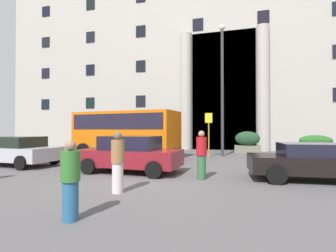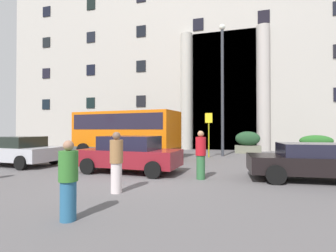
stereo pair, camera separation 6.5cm
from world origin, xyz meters
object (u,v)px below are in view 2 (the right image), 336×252
at_px(hedge_planter_east, 316,146).
at_px(pedestrian_woman_dark_dress, 201,155).
at_px(motorcycle_near_kerb, 37,152).
at_px(parked_hatchback_near, 319,161).
at_px(hedge_planter_entrance_left, 248,143).
at_px(parked_sedan_far, 130,154).
at_px(hedge_planter_far_west, 133,143).
at_px(orange_minibus, 126,130).
at_px(bus_stop_sign, 209,130).
at_px(parked_sedan_second, 17,151).
at_px(hedge_planter_far_east, 81,141).
at_px(motorcycle_far_end, 136,154).
at_px(pedestrian_man_crossing, 68,181).
at_px(pedestrian_woman_with_bag, 116,162).
at_px(lamppost_plaza_centre, 222,80).

xyz_separation_m(hedge_planter_east, pedestrian_woman_dark_dress, (-6.19, -9.90, 0.20)).
height_order(hedge_planter_east, motorcycle_near_kerb, hedge_planter_east).
distance_m(parked_hatchback_near, motorcycle_near_kerb, 13.85).
distance_m(hedge_planter_entrance_left, parked_sedan_far, 10.82).
bearing_deg(hedge_planter_far_west, hedge_planter_east, -2.00).
xyz_separation_m(orange_minibus, bus_stop_sign, (4.85, 1.53, 0.02)).
xyz_separation_m(bus_stop_sign, parked_hatchback_near, (4.39, -5.97, -1.02)).
distance_m(parked_hatchback_near, parked_sedan_second, 12.80).
relative_size(hedge_planter_far_east, hedge_planter_far_west, 0.86).
height_order(hedge_planter_far_west, pedestrian_woman_dark_dress, pedestrian_woman_dark_dress).
bearing_deg(parked_sedan_far, bus_stop_sign, 70.50).
xyz_separation_m(bus_stop_sign, motorcycle_far_end, (-3.33, -3.58, -1.23)).
bearing_deg(hedge_planter_far_west, pedestrian_man_crossing, -70.15).
bearing_deg(motorcycle_near_kerb, pedestrian_woman_dark_dress, -2.45).
bearing_deg(parked_sedan_second, motorcycle_far_end, 29.05).
bearing_deg(bus_stop_sign, hedge_planter_far_east, 164.64).
bearing_deg(orange_minibus, hedge_planter_far_east, 150.82).
xyz_separation_m(parked_hatchback_near, pedestrian_woman_with_bag, (-5.81, -3.29, 0.17)).
relative_size(orange_minibus, pedestrian_man_crossing, 4.31).
height_order(hedge_planter_entrance_left, parked_hatchback_near, hedge_planter_entrance_left).
xyz_separation_m(parked_hatchback_near, pedestrian_man_crossing, (-5.72, -5.40, 0.10)).
xyz_separation_m(hedge_planter_far_west, motorcycle_far_end, (3.39, -7.17, -0.15)).
distance_m(bus_stop_sign, parked_sedan_far, 6.70).
xyz_separation_m(hedge_planter_entrance_left, pedestrian_woman_with_bag, (-3.81, -12.78, 0.07)).
bearing_deg(hedge_planter_entrance_left, motorcycle_far_end, -128.94).
height_order(parked_hatchback_near, pedestrian_woman_with_bag, pedestrian_woman_with_bag).
relative_size(hedge_planter_east, hedge_planter_entrance_left, 1.18).
bearing_deg(lamppost_plaza_centre, parked_sedan_second, -142.92).
xyz_separation_m(hedge_planter_far_east, motorcycle_far_end, (8.03, -6.70, -0.24)).
bearing_deg(parked_hatchback_near, orange_minibus, 150.40).
relative_size(parked_hatchback_near, motorcycle_far_end, 2.38).
bearing_deg(parked_sedan_far, pedestrian_woman_dark_dress, -9.46).
distance_m(orange_minibus, hedge_planter_entrance_left, 8.88).
distance_m(bus_stop_sign, parked_sedan_second, 10.37).
bearing_deg(parked_sedan_second, pedestrian_man_crossing, -33.59).
bearing_deg(hedge_planter_far_east, hedge_planter_east, 0.01).
bearing_deg(hedge_planter_far_west, lamppost_plaza_centre, -19.46).
bearing_deg(hedge_planter_entrance_left, hedge_planter_far_west, 179.48).
bearing_deg(parked_sedan_second, parked_hatchback_near, 3.69).
xyz_separation_m(hedge_planter_far_west, motorcycle_near_kerb, (-2.57, -7.45, -0.15)).
bearing_deg(hedge_planter_far_west, hedge_planter_entrance_left, -0.52).
xyz_separation_m(parked_hatchback_near, parked_sedan_second, (-12.80, -0.02, 0.05)).
xyz_separation_m(hedge_planter_entrance_left, pedestrian_woman_dark_dress, (-1.87, -10.29, 0.09)).
xyz_separation_m(parked_hatchback_near, motorcycle_near_kerb, (-13.69, 2.11, -0.21)).
relative_size(bus_stop_sign, motorcycle_far_end, 1.40).
relative_size(parked_sedan_second, motorcycle_near_kerb, 2.15).
relative_size(hedge_planter_far_east, pedestrian_woman_with_bag, 1.11).
xyz_separation_m(hedge_planter_east, parked_sedan_second, (-15.12, -9.12, 0.07)).
height_order(orange_minibus, hedge_planter_far_west, orange_minibus).
distance_m(parked_hatchback_near, lamppost_plaza_centre, 8.90).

